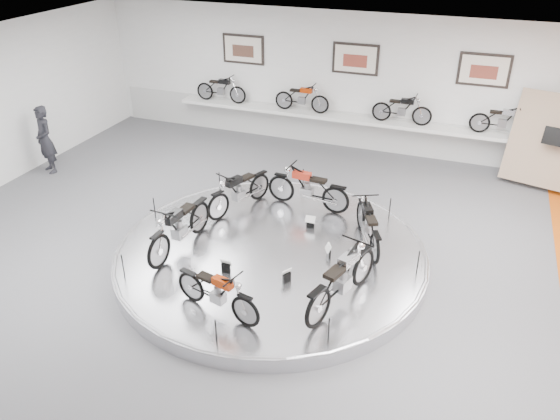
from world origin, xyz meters
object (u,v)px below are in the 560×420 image
at_px(display_platform, 271,255).
at_px(bike_e, 217,292).
at_px(bike_a, 368,224).
at_px(visitor, 45,140).
at_px(bike_c, 239,190).
at_px(bike_d, 179,226).
at_px(bike_f, 342,278).
at_px(bike_b, 308,188).
at_px(shelf, 349,119).

distance_m(display_platform, bike_e, 2.30).
height_order(bike_a, visitor, visitor).
height_order(bike_c, bike_d, bike_d).
height_order(bike_f, visitor, visitor).
relative_size(bike_d, bike_f, 0.98).
height_order(bike_c, bike_f, bike_f).
bearing_deg(bike_b, visitor, 5.11).
relative_size(display_platform, bike_b, 3.71).
bearing_deg(bike_d, bike_a, 117.17).
distance_m(shelf, bike_e, 8.63).
distance_m(bike_d, bike_f, 3.59).
bearing_deg(bike_f, bike_d, 97.65).
bearing_deg(bike_a, bike_f, 154.88).
xyz_separation_m(shelf, visitor, (-7.40, -4.41, -0.06)).
bearing_deg(bike_b, bike_f, 122.62).
distance_m(display_platform, bike_a, 2.10).
relative_size(bike_b, visitor, 0.92).
bearing_deg(display_platform, bike_f, -34.08).
relative_size(bike_b, bike_d, 0.94).
bearing_deg(display_platform, bike_e, -92.90).
bearing_deg(bike_a, display_platform, 90.05).
xyz_separation_m(bike_a, visitor, (-9.21, 1.13, 0.16)).
xyz_separation_m(shelf, bike_e, (-0.11, -8.62, -0.25)).
height_order(bike_b, bike_f, bike_f).
height_order(shelf, visitor, visitor).
bearing_deg(visitor, bike_f, 6.79).
height_order(bike_b, bike_d, bike_d).
xyz_separation_m(shelf, bike_f, (1.81, -7.63, -0.15)).
bearing_deg(bike_c, bike_a, 102.01).
bearing_deg(visitor, bike_b, 25.96).
bearing_deg(bike_f, bike_a, 17.03).
bearing_deg(shelf, bike_a, -71.92).
xyz_separation_m(bike_a, bike_e, (-1.92, -3.08, -0.04)).
relative_size(display_platform, bike_f, 3.43).
relative_size(bike_b, bike_f, 0.93).
bearing_deg(bike_b, bike_a, 151.08).
relative_size(bike_a, bike_c, 0.97).
distance_m(bike_a, bike_e, 3.63).
bearing_deg(bike_d, bike_c, 171.99).
bearing_deg(bike_f, display_platform, 72.88).
bearing_deg(bike_b, bike_e, 91.62).
bearing_deg(bike_b, bike_c, 29.23).
xyz_separation_m(shelf, bike_d, (-1.73, -7.05, -0.16)).
xyz_separation_m(bike_a, bike_f, (0.00, -2.08, 0.07)).
bearing_deg(bike_a, bike_b, 30.73).
bearing_deg(bike_e, bike_a, 71.68).
xyz_separation_m(display_platform, bike_c, (-1.30, 1.33, 0.64)).
height_order(bike_a, bike_e, bike_a).
relative_size(shelf, visitor, 5.86).
height_order(shelf, bike_a, bike_a).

